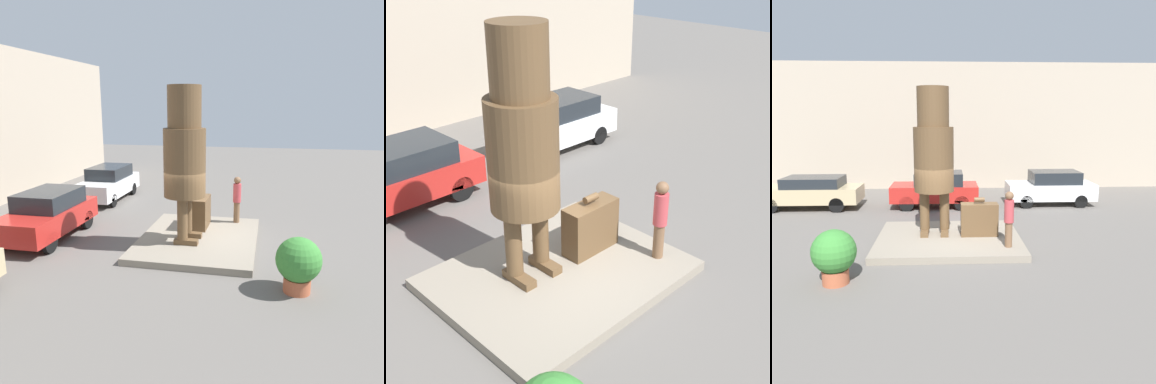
# 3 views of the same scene
# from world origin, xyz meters

# --- Properties ---
(ground_plane) EXTENTS (60.00, 60.00, 0.00)m
(ground_plane) POSITION_xyz_m (0.00, 0.00, 0.00)
(ground_plane) COLOR #605B56
(pedestal) EXTENTS (4.77, 3.84, 0.21)m
(pedestal) POSITION_xyz_m (0.00, 0.00, 0.11)
(pedestal) COLOR gray
(pedestal) RESTS_ON ground_plane
(building_backdrop) EXTENTS (28.00, 0.60, 7.22)m
(building_backdrop) POSITION_xyz_m (0.00, 10.18, 3.61)
(building_backdrop) COLOR tan
(building_backdrop) RESTS_ON ground_plane
(statue_figure) EXTENTS (1.33, 1.33, 4.92)m
(statue_figure) POSITION_xyz_m (-0.48, 0.37, 3.09)
(statue_figure) COLOR brown
(statue_figure) RESTS_ON pedestal
(giant_suitcase) EXTENTS (1.25, 0.50, 1.31)m
(giant_suitcase) POSITION_xyz_m (1.03, 0.11, 0.77)
(giant_suitcase) COLOR brown
(giant_suitcase) RESTS_ON pedestal
(tourist) EXTENTS (0.30, 0.30, 1.75)m
(tourist) POSITION_xyz_m (1.84, -1.09, 1.17)
(tourist) COLOR brown
(tourist) RESTS_ON pedestal
(parked_car_tan) EXTENTS (4.65, 1.82, 1.48)m
(parked_car_tan) POSITION_xyz_m (-6.34, 5.16, 0.80)
(parked_car_tan) COLOR tan
(parked_car_tan) RESTS_ON ground_plane
(parked_car_red) EXTENTS (4.01, 1.79, 1.65)m
(parked_car_red) POSITION_xyz_m (-0.58, 5.22, 0.87)
(parked_car_red) COLOR #B2231E
(parked_car_red) RESTS_ON ground_plane
(parked_car_white) EXTENTS (4.13, 1.70, 1.63)m
(parked_car_white) POSITION_xyz_m (4.97, 5.45, 0.84)
(parked_car_white) COLOR silver
(parked_car_white) RESTS_ON ground_plane
(planter_pot) EXTENTS (1.12, 1.12, 1.41)m
(planter_pot) POSITION_xyz_m (-2.90, -3.03, 0.78)
(planter_pot) COLOR #AD5638
(planter_pot) RESTS_ON ground_plane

